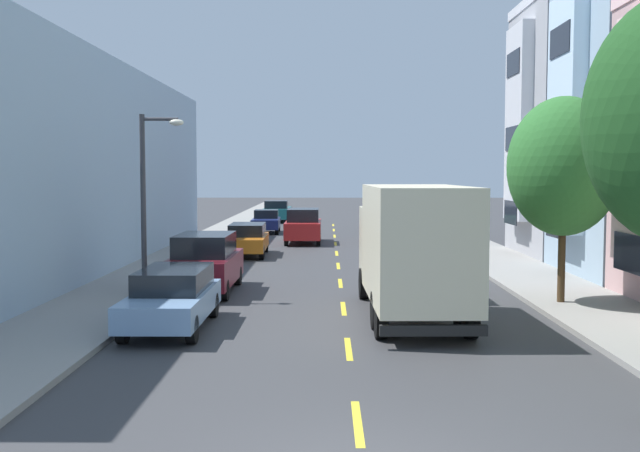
# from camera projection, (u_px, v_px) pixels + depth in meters

# --- Properties ---
(ground_plane) EXTENTS (160.00, 160.00, 0.00)m
(ground_plane) POSITION_uv_depth(u_px,v_px,m) (336.00, 247.00, 39.76)
(ground_plane) COLOR #38383A
(sidewalk_left) EXTENTS (3.20, 120.00, 0.14)m
(sidewalk_left) POSITION_uv_depth(u_px,v_px,m) (195.00, 250.00, 37.83)
(sidewalk_left) COLOR gray
(sidewalk_left) RESTS_ON ground_plane
(sidewalk_right) EXTENTS (3.20, 120.00, 0.14)m
(sidewalk_right) POSITION_uv_depth(u_px,v_px,m) (478.00, 250.00, 37.70)
(sidewalk_right) COLOR gray
(sidewalk_right) RESTS_ON ground_plane
(lane_centerline_dashes) EXTENTS (0.14, 47.20, 0.01)m
(lane_centerline_dashes) POSITION_uv_depth(u_px,v_px,m) (337.00, 259.00, 34.28)
(lane_centerline_dashes) COLOR yellow
(lane_centerline_dashes) RESTS_ON ground_plane
(street_tree_second) EXTENTS (3.24, 3.24, 6.00)m
(street_tree_second) POSITION_uv_depth(u_px,v_px,m) (564.00, 167.00, 21.86)
(street_tree_second) COLOR #47331E
(street_tree_second) RESTS_ON sidewalk_right
(street_lamp) EXTENTS (1.35, 0.28, 5.56)m
(street_lamp) POSITION_uv_depth(u_px,v_px,m) (149.00, 189.00, 22.98)
(street_lamp) COLOR #38383D
(street_lamp) RESTS_ON sidewalk_left
(delivery_box_truck) EXTENTS (2.56, 7.82, 3.59)m
(delivery_box_truck) POSITION_uv_depth(u_px,v_px,m) (412.00, 245.00, 20.12)
(delivery_box_truck) COLOR beige
(delivery_box_truck) RESTS_ON ground_plane
(parked_hatchback_navy) EXTENTS (1.85, 4.05, 1.50)m
(parked_hatchback_navy) POSITION_uv_depth(u_px,v_px,m) (266.00, 221.00, 49.25)
(parked_hatchback_navy) COLOR navy
(parked_hatchback_navy) RESTS_ON ground_plane
(parked_sedan_charcoal) EXTENTS (1.93, 4.55, 1.43)m
(parked_sedan_charcoal) POSITION_uv_depth(u_px,v_px,m) (440.00, 248.00, 31.77)
(parked_sedan_charcoal) COLOR #333338
(parked_sedan_charcoal) RESTS_ON ground_plane
(parked_suv_burgundy) EXTENTS (1.98, 4.81, 1.93)m
(parked_suv_burgundy) POSITION_uv_depth(u_px,v_px,m) (205.00, 263.00, 24.69)
(parked_suv_burgundy) COLOR maroon
(parked_suv_burgundy) RESTS_ON ground_plane
(parked_wagon_orange) EXTENTS (1.93, 4.74, 1.50)m
(parked_wagon_orange) POSITION_uv_depth(u_px,v_px,m) (247.00, 239.00, 35.77)
(parked_wagon_orange) COLOR orange
(parked_wagon_orange) RESTS_ON ground_plane
(parked_hatchback_white) EXTENTS (1.79, 4.02, 1.50)m
(parked_hatchback_white) POSITION_uv_depth(u_px,v_px,m) (390.00, 214.00, 58.57)
(parked_hatchback_white) COLOR silver
(parked_hatchback_white) RESTS_ON ground_plane
(parked_pickup_champagne) EXTENTS (2.09, 5.33, 1.73)m
(parked_pickup_champagne) POSITION_uv_depth(u_px,v_px,m) (414.00, 228.00, 42.62)
(parked_pickup_champagne) COLOR tan
(parked_pickup_champagne) RESTS_ON ground_plane
(parked_pickup_forest) EXTENTS (2.06, 5.32, 1.73)m
(parked_pickup_forest) POSITION_uv_depth(u_px,v_px,m) (398.00, 220.00, 49.37)
(parked_pickup_forest) COLOR #194C28
(parked_pickup_forest) RESTS_ON ground_plane
(parked_wagon_sky) EXTENTS (1.83, 4.70, 1.50)m
(parked_wagon_sky) POSITION_uv_depth(u_px,v_px,m) (172.00, 297.00, 18.98)
(parked_wagon_sky) COLOR #7A9EC6
(parked_wagon_sky) RESTS_ON ground_plane
(parked_pickup_teal) EXTENTS (2.04, 5.32, 1.73)m
(parked_pickup_teal) POSITION_uv_depth(u_px,v_px,m) (277.00, 212.00, 60.32)
(parked_pickup_teal) COLOR #195B60
(parked_pickup_teal) RESTS_ON ground_plane
(moving_red_sedan) EXTENTS (1.95, 4.80, 1.93)m
(moving_red_sedan) POSITION_uv_depth(u_px,v_px,m) (303.00, 226.00, 42.09)
(moving_red_sedan) COLOR #AD1E1E
(moving_red_sedan) RESTS_ON ground_plane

